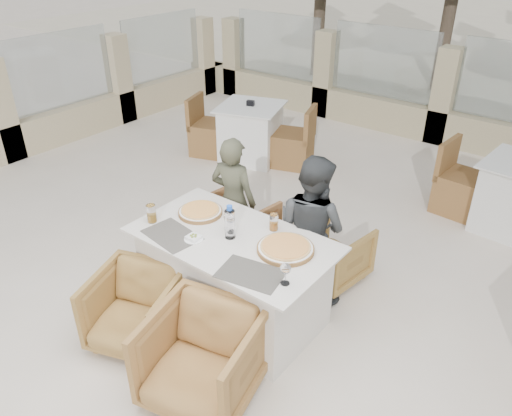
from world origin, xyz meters
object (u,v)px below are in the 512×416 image
Objects in this scene: armchair_near_right at (202,358)px; diner_right at (311,229)px; beer_glass_left at (151,213)px; armchair_far_left at (237,226)px; bg_table_a at (251,133)px; armchair_far_right at (331,252)px; armchair_near_left at (136,309)px; pizza_right at (286,248)px; olive_dish at (194,237)px; beer_glass_right at (274,222)px; pizza_left at (200,211)px; dining_table at (233,277)px; wine_glass_centre at (228,220)px; wine_glass_corner at (285,273)px; diner_left at (233,201)px; water_bottle at (230,222)px.

diner_right is (-0.03, 1.39, 0.33)m from armchair_near_right.
beer_glass_left is 0.23× the size of armchair_far_left.
beer_glass_left is at bearing -85.58° from bg_table_a.
armchair_far_right is 0.50m from diner_right.
beer_glass_left is 0.23× the size of armchair_near_left.
pizza_right is 0.99m from armchair_near_right.
olive_dish is 3.31m from bg_table_a.
armchair_near_right is (0.18, -1.06, -0.50)m from beer_glass_right.
armchair_far_right is at bearing 45.04° from pizza_left.
pizza_left is 2.92m from bg_table_a.
pizza_right is at bearing 13.83° from dining_table.
wine_glass_centre is at bearing 105.96° from armchair_near_right.
wine_glass_centre is 3.16m from bg_table_a.
dining_table is 4.33× the size of pizza_left.
armchair_far_left is (-0.12, 0.61, -0.49)m from pizza_left.
wine_glass_corner is 1.20× the size of beer_glass_left.
beer_glass_left is at bearing -163.73° from pizza_right.
wine_glass_centre is 0.11× the size of bg_table_a.
pizza_left is 0.37m from wine_glass_centre.
armchair_far_right is 1.03m from diner_left.
pizza_left is 0.80m from armchair_far_left.
pizza_left reaches higher than armchair_near_right.
diner_right is at bearing 78.38° from armchair_near_right.
diner_right is at bearing 62.25° from dining_table.
wine_glass_centre reaches higher than dining_table.
wine_glass_corner is 0.93m from diner_right.
armchair_near_left is at bearing 66.94° from diner_right.
armchair_near_left is (-0.84, -0.79, -0.50)m from pizza_right.
wine_glass_corner is 0.14× the size of diner_right.
pizza_right is at bearing 106.79° from diner_right.
beer_glass_right is 0.19× the size of armchair_near_right.
bg_table_a is (-1.35, 1.97, -0.25)m from diner_left.
dining_table is at bearing -166.17° from pizza_right.
wine_glass_corner reaches higher than armchair_near_left.
pizza_right is 1.25m from armchair_near_left.
beer_glass_left is at bearing 56.79° from armchair_far_right.
armchair_far_right is 0.81× the size of armchair_near_right.
bg_table_a is (-2.07, 2.33, -0.45)m from beer_glass_right.
beer_glass_right reaches higher than armchair_near_right.
wine_glass_corner is 1.28m from armchair_near_left.
armchair_near_right is at bearing -117.41° from wine_glass_corner.
bg_table_a reaches higher than armchair_near_right.
wine_glass_corner is 0.31× the size of armchair_far_right.
water_bottle is 0.42× the size of armchair_near_left.
pizza_right is at bearing 102.52° from armchair_far_right.
diner_right is at bearing -178.48° from armchair_far_left.
armchair_far_left is 0.90× the size of armchair_near_right.
wine_glass_centre is 0.15× the size of diner_left.
pizza_right is 3.45m from bg_table_a.
wine_glass_corner reaches higher than beer_glass_left.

